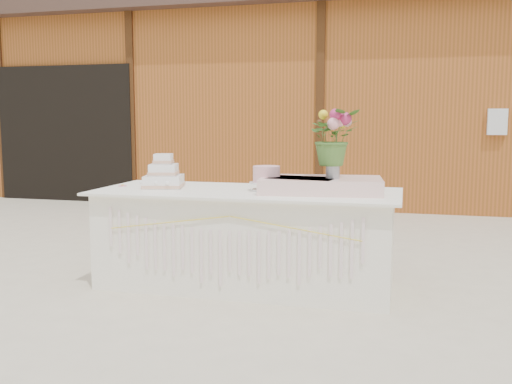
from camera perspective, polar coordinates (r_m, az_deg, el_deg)
ground at (r=4.67m, az=-0.94°, el=-9.24°), size 80.00×80.00×0.00m
barn at (r=10.39m, az=7.98°, el=9.09°), size 12.60×4.60×3.30m
cake_table at (r=4.57m, az=-0.97°, el=-4.61°), size 2.40×1.00×0.77m
wedding_cake at (r=4.74m, az=-9.21°, el=1.57°), size 0.38×0.38×0.28m
pink_cake_stand at (r=4.48m, az=1.05°, el=1.51°), size 0.27×0.27×0.20m
satin_runner at (r=4.39m, az=6.49°, el=0.68°), size 0.97×0.63×0.12m
flower_vase at (r=4.35m, az=7.69°, el=2.33°), size 0.11×0.11×0.14m
bouquet at (r=4.33m, az=7.76°, el=6.07°), size 0.49×0.46×0.42m
loose_flowers at (r=5.03m, az=-12.18°, el=0.83°), size 0.15×0.34×0.02m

